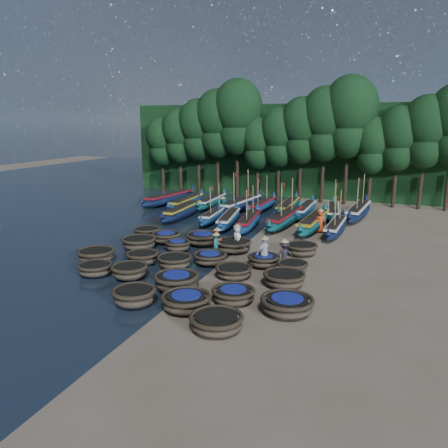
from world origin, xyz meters
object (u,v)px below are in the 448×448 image
(coracle_18, at_px, (264,260))
(long_boat_14, at_px, (288,207))
(coracle_22, at_px, (203,238))
(long_boat_2, at_px, (183,211))
(coracle_19, at_px, (293,267))
(long_boat_17, at_px, (358,211))
(coracle_14, at_px, (284,278))
(fisherman_5, at_px, (223,207))
(coracle_12, at_px, (174,261))
(long_boat_4, at_px, (229,219))
(coracle_9, at_px, (287,305))
(coracle_6, at_px, (130,271))
(coracle_17, at_px, (210,258))
(long_boat_9, at_px, (169,198))
(coracle_8, at_px, (233,295))
(coracle_4, at_px, (216,322))
(coracle_13, at_px, (234,271))
(coracle_3, at_px, (186,301))
(fisherman_0, at_px, (237,237))
(long_boat_13, at_px, (262,205))
(fisherman_4, at_px, (264,252))
(fisherman_1, at_px, (216,244))
(coracle_2, at_px, (134,296))
(coracle_20, at_px, (147,231))
(long_boat_15, at_px, (305,210))
(coracle_24, at_px, (301,249))
(long_boat_7, at_px, (314,222))
(long_boat_11, at_px, (212,201))
(fisherman_2, at_px, (217,241))
(coracle_11, at_px, (142,257))
(long_boat_5, at_px, (249,221))
(long_boat_3, at_px, (214,215))
(coracle_7, at_px, (176,281))
(coracle_21, at_px, (166,237))
(long_boat_12, at_px, (241,204))
(long_boat_10, at_px, (186,202))
(coracle_16, at_px, (178,245))
(fisherman_3, at_px, (284,254))
(coracle_23, at_px, (233,245))

(coracle_18, bearing_deg, long_boat_14, 97.99)
(coracle_22, height_order, long_boat_2, long_boat_2)
(coracle_19, relative_size, long_boat_17, 0.24)
(coracle_14, xyz_separation_m, fisherman_5, (-9.01, 14.51, 0.43))
(coracle_12, height_order, coracle_14, coracle_14)
(long_boat_4, bearing_deg, coracle_9, -70.42)
(coracle_6, bearing_deg, fisherman_5, 93.54)
(coracle_17, relative_size, long_boat_9, 0.23)
(long_boat_17, bearing_deg, coracle_8, -95.28)
(coracle_9, distance_m, coracle_12, 8.34)
(coracle_4, relative_size, long_boat_14, 0.27)
(long_boat_2, distance_m, long_boat_14, 9.76)
(coracle_13, bearing_deg, coracle_3, -96.78)
(fisherman_0, bearing_deg, long_boat_13, -18.52)
(fisherman_4, bearing_deg, fisherman_1, -63.96)
(coracle_2, bearing_deg, coracle_20, 118.25)
(coracle_14, distance_m, long_boat_13, 19.22)
(coracle_14, xyz_separation_m, long_boat_15, (-2.32, 17.42, 0.09))
(long_boat_2, xyz_separation_m, long_boat_15, (9.81, 4.63, -0.04))
(coracle_24, distance_m, long_boat_15, 12.01)
(coracle_17, distance_m, coracle_24, 5.96)
(coracle_8, distance_m, coracle_18, 5.44)
(long_boat_7, xyz_separation_m, long_boat_11, (-10.94, 5.62, -0.07))
(coracle_24, distance_m, fisherman_2, 5.30)
(long_boat_2, bearing_deg, coracle_11, -76.35)
(long_boat_5, relative_size, long_boat_15, 0.98)
(long_boat_2, relative_size, fisherman_0, 4.39)
(coracle_13, height_order, long_boat_15, long_boat_15)
(coracle_11, distance_m, long_boat_15, 18.08)
(coracle_19, xyz_separation_m, fisherman_2, (-5.18, 1.72, 0.50))
(coracle_14, bearing_deg, coracle_12, 175.09)
(long_boat_5, distance_m, fisherman_2, 7.59)
(fisherman_4, bearing_deg, long_boat_3, -104.46)
(coracle_20, bearing_deg, coracle_8, -41.86)
(coracle_12, bearing_deg, coracle_7, -60.89)
(coracle_21, distance_m, long_boat_12, 12.42)
(long_boat_5, bearing_deg, coracle_6, -106.88)
(long_boat_3, height_order, long_boat_4, long_boat_3)
(coracle_20, xyz_separation_m, long_boat_15, (9.36, 11.34, 0.15))
(long_boat_10, xyz_separation_m, fisherman_0, (9.35, -11.72, 0.36))
(coracle_16, relative_size, fisherman_0, 0.97)
(long_boat_3, height_order, fisherman_3, long_boat_3)
(coracle_17, distance_m, fisherman_4, 3.25)
(coracle_9, bearing_deg, coracle_23, 124.26)
(coracle_7, distance_m, coracle_18, 5.89)
(long_boat_17, distance_m, fisherman_2, 16.22)
(coracle_8, height_order, long_boat_5, long_boat_5)
(coracle_7, xyz_separation_m, long_boat_15, (2.57, 19.86, 0.03))
(coracle_18, distance_m, fisherman_4, 0.57)
(coracle_11, xyz_separation_m, coracle_18, (6.80, 2.12, -0.02))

